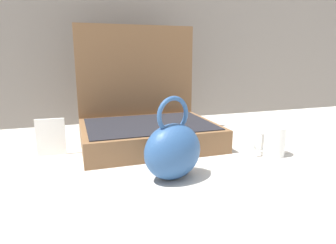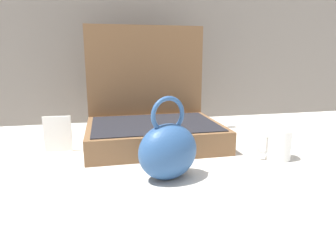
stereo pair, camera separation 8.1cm
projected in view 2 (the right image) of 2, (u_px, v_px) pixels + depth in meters
ground_plane at (170, 159)px, 0.86m from camera, size 6.00×6.00×0.00m
open_suitcase at (152, 118)px, 1.03m from camera, size 0.44×0.35×0.41m
teal_pouch_handbag at (168, 150)px, 0.71m from camera, size 0.18×0.15×0.21m
coffee_mug at (277, 144)px, 0.85m from camera, size 0.11×0.07×0.09m
info_card_left at (58, 134)px, 0.92m from camera, size 0.08×0.01×0.11m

